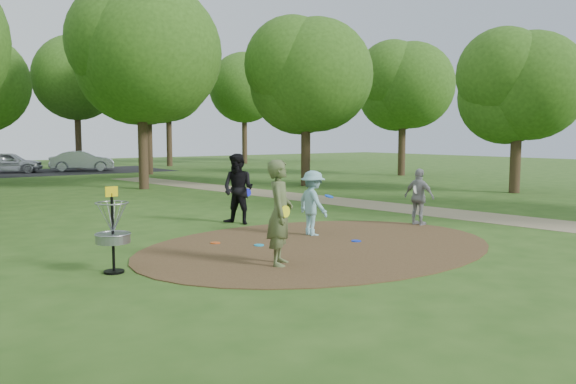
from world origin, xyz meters
TOP-DOWN VIEW (x-y plane):
  - ground at (0.00, 0.00)m, footprint 100.00×100.00m
  - dirt_clearing at (0.00, 0.00)m, footprint 8.40×8.40m
  - footpath at (6.50, 2.00)m, footprint 7.55×39.89m
  - parking_lot at (2.00, 30.00)m, footprint 14.00×8.00m
  - player_observer_with_disc at (-1.79, -0.98)m, footprint 0.84×0.86m
  - player_throwing_with_disc at (0.68, 1.11)m, footprint 1.01×1.06m
  - player_walking_with_disc at (0.15, 3.70)m, footprint 1.08×1.17m
  - player_waiting_with_disc at (3.98, 0.62)m, footprint 0.52×0.95m
  - disc_ground_cyan at (-1.11, 0.76)m, footprint 0.22×0.22m
  - disc_ground_blue at (0.95, -0.14)m, footprint 0.22×0.22m
  - disc_ground_red at (-1.76, 1.56)m, footprint 0.22×0.22m
  - car_left at (-0.84, 30.57)m, footprint 4.34×3.13m
  - car_right at (3.59, 29.90)m, footprint 4.42×2.70m
  - disc_golf_basket at (-4.50, 0.30)m, footprint 0.63×0.63m
  - tree_ring at (2.16, 8.90)m, footprint 36.77×45.46m

SIDE VIEW (x-z plane):
  - ground at x=0.00m, z-range 0.00..0.00m
  - parking_lot at x=2.00m, z-range 0.00..0.01m
  - footpath at x=6.50m, z-range 0.00..0.01m
  - dirt_clearing at x=0.00m, z-range 0.00..0.02m
  - disc_ground_cyan at x=-1.11m, z-range 0.02..0.04m
  - disc_ground_blue at x=0.95m, z-range 0.02..0.04m
  - disc_ground_red at x=-1.76m, z-range 0.02..0.04m
  - car_left at x=-0.84m, z-range 0.00..1.37m
  - car_right at x=3.59m, z-range 0.00..1.38m
  - player_waiting_with_disc at x=3.98m, z-range 0.00..1.55m
  - player_throwing_with_disc at x=0.68m, z-range 0.00..1.58m
  - disc_golf_basket at x=-4.50m, z-range 0.10..1.64m
  - player_walking_with_disc at x=0.15m, z-range 0.00..1.94m
  - player_observer_with_disc at x=-1.79m, z-range 0.00..1.98m
  - tree_ring at x=2.16m, z-range 0.68..9.95m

